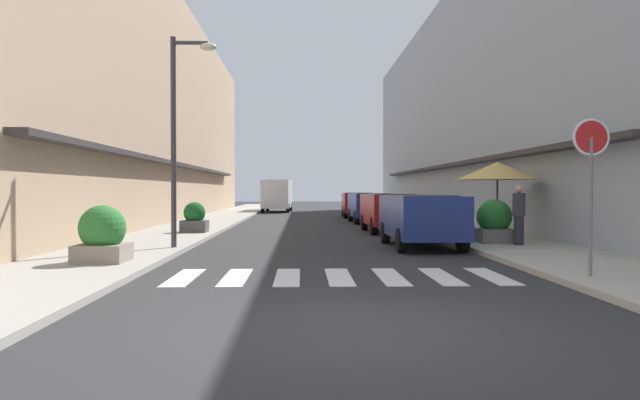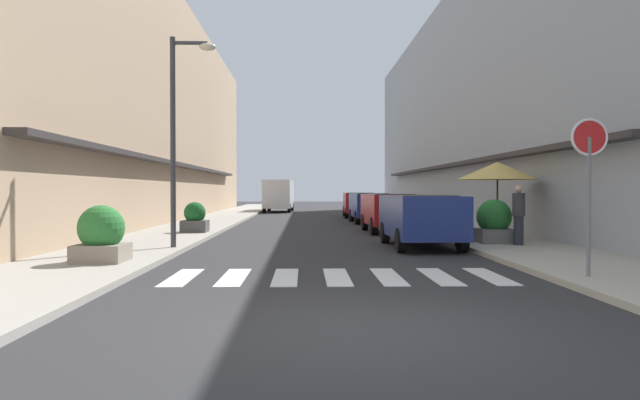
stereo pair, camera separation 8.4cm
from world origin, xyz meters
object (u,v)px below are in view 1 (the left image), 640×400
at_px(parked_car_near, 421,215).
at_px(planter_corner, 102,235).
at_px(parked_car_far, 370,204).
at_px(delivery_van, 277,193).
at_px(parked_car_distant, 358,202).
at_px(round_street_sign, 591,155).
at_px(cafe_umbrella, 497,171).
at_px(planter_far, 195,218).
at_px(street_lamp, 181,119).
at_px(parked_car_mid, 389,208).
at_px(pedestrian_walking_near, 519,214).
at_px(planter_midblock, 494,222).

distance_m(parked_car_near, planter_corner, 8.47).
distance_m(parked_car_far, delivery_van, 15.77).
xyz_separation_m(parked_car_far, parked_car_distant, (0.00, 5.91, 0.00)).
height_order(round_street_sign, cafe_umbrella, round_street_sign).
bearing_deg(delivery_van, planter_far, -95.07).
xyz_separation_m(delivery_van, street_lamp, (-1.34, -28.15, 2.05)).
distance_m(parked_car_distant, planter_corner, 23.45).
height_order(parked_car_far, street_lamp, street_lamp).
distance_m(cafe_umbrella, planter_far, 10.44).
height_order(delivery_van, round_street_sign, round_street_sign).
height_order(parked_car_near, round_street_sign, round_street_sign).
distance_m(parked_car_near, street_lamp, 7.02).
height_order(parked_car_mid, pedestrian_walking_near, pedestrian_walking_near).
height_order(street_lamp, planter_far, street_lamp).
distance_m(parked_car_mid, parked_car_distant, 12.40).
xyz_separation_m(delivery_van, planter_corner, (-2.33, -31.23, -0.74)).
bearing_deg(round_street_sign, parked_car_distant, 93.81).
height_order(round_street_sign, planter_far, round_street_sign).
bearing_deg(parked_car_mid, planter_midblock, -69.82).
xyz_separation_m(parked_car_far, cafe_umbrella, (2.73, -10.64, 1.28)).
xyz_separation_m(parked_car_near, street_lamp, (-6.49, -0.89, 2.53)).
bearing_deg(parked_car_distant, street_lamp, -108.71).
bearing_deg(parked_car_near, parked_car_far, 90.00).
distance_m(delivery_van, round_street_sign, 34.26).
bearing_deg(cafe_umbrella, parked_car_mid, 123.41).
bearing_deg(parked_car_far, planter_midblock, -80.22).
bearing_deg(parked_car_distant, pedestrian_walking_near, -82.29).
distance_m(parked_car_far, planter_midblock, 12.42).
distance_m(parked_car_mid, pedestrian_walking_near, 6.93).
bearing_deg(planter_far, planter_midblock, -26.15).
height_order(parked_car_mid, planter_far, parked_car_mid).
relative_size(parked_car_mid, planter_corner, 3.38).
relative_size(parked_car_mid, round_street_sign, 1.46).
distance_m(delivery_van, planter_far, 22.69).
bearing_deg(cafe_umbrella, planter_corner, -150.90).
bearing_deg(parked_car_near, pedestrian_walking_near, -12.76).
xyz_separation_m(street_lamp, cafe_umbrella, (9.22, 2.61, -1.25)).
relative_size(delivery_van, planter_corner, 4.64).
relative_size(cafe_umbrella, planter_corner, 2.11).
relative_size(parked_car_far, delivery_van, 0.76).
xyz_separation_m(street_lamp, pedestrian_walking_near, (9.04, 0.31, -2.48)).
relative_size(parked_car_mid, planter_far, 3.73).
distance_m(cafe_umbrella, planter_corner, 11.79).
distance_m(parked_car_mid, planter_midblock, 6.12).
height_order(planter_corner, planter_far, planter_corner).
relative_size(parked_car_far, pedestrian_walking_near, 2.55).
distance_m(street_lamp, pedestrian_walking_near, 9.38).
bearing_deg(parked_car_near, cafe_umbrella, 32.16).
height_order(parked_car_distant, round_street_sign, round_street_sign).
bearing_deg(round_street_sign, pedestrian_walking_near, 80.97).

